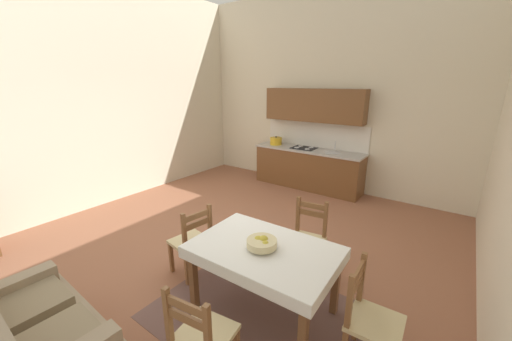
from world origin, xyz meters
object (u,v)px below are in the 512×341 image
at_px(dining_chair_tv_side, 192,242).
at_px(dining_chair_camera_side, 201,338).
at_px(fruit_bowl, 262,243).
at_px(dining_chair_kitchen_side, 307,239).
at_px(kitchen_cabinetry, 309,151).
at_px(dining_chair_window_side, 370,320).
at_px(dining_table, 264,258).

bearing_deg(dining_chair_tv_side, dining_chair_camera_side, -39.62).
bearing_deg(fruit_bowl, dining_chair_kitchen_side, 86.39).
distance_m(dining_chair_tv_side, fruit_bowl, 1.12).
distance_m(dining_chair_kitchen_side, dining_chair_camera_side, 1.81).
bearing_deg(fruit_bowl, dining_chair_tv_side, 178.62).
height_order(kitchen_cabinetry, dining_chair_window_side, kitchen_cabinetry).
bearing_deg(dining_chair_tv_side, dining_table, 0.18).
relative_size(dining_table, fruit_bowl, 4.90).
xyz_separation_m(dining_chair_window_side, dining_chair_kitchen_side, (-1.01, 0.87, 0.00)).
xyz_separation_m(dining_table, dining_chair_camera_side, (0.05, -0.93, -0.19)).
bearing_deg(dining_chair_window_side, kitchen_cabinetry, 122.52).
xyz_separation_m(dining_chair_tv_side, dining_chair_kitchen_side, (1.12, 0.89, 0.00)).
bearing_deg(dining_chair_window_side, dining_chair_tv_side, -179.53).
xyz_separation_m(dining_chair_camera_side, fruit_bowl, (-0.06, 0.90, 0.37)).
distance_m(dining_chair_kitchen_side, fruit_bowl, 0.99).
relative_size(dining_chair_camera_side, fruit_bowl, 3.10).
distance_m(dining_table, dining_chair_tv_side, 1.08).
bearing_deg(dining_table, kitchen_cabinetry, 109.56).
height_order(dining_chair_window_side, fruit_bowl, dining_chair_window_side).
xyz_separation_m(kitchen_cabinetry, dining_chair_kitchen_side, (1.39, -2.89, -0.41)).
bearing_deg(dining_chair_camera_side, dining_chair_window_side, 43.04).
distance_m(dining_table, dining_chair_kitchen_side, 0.91).
distance_m(dining_chair_tv_side, dining_chair_camera_side, 1.45).
relative_size(dining_chair_tv_side, dining_chair_window_side, 1.00).
height_order(dining_chair_tv_side, fruit_bowl, dining_chair_tv_side).
height_order(dining_chair_kitchen_side, dining_chair_camera_side, same).
height_order(dining_table, fruit_bowl, fruit_bowl).
xyz_separation_m(kitchen_cabinetry, fruit_bowl, (1.33, -3.80, -0.04)).
xyz_separation_m(dining_table, fruit_bowl, (-0.01, -0.03, 0.18)).
bearing_deg(dining_table, dining_chair_tv_side, -179.82).
relative_size(dining_table, dining_chair_window_side, 1.58).
distance_m(dining_table, dining_chair_camera_side, 0.95).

